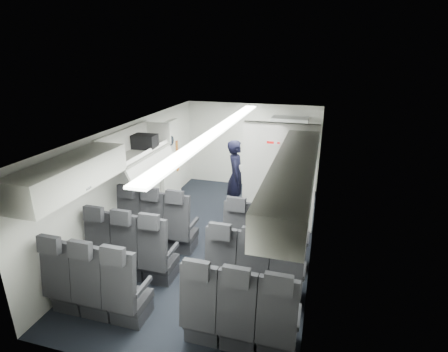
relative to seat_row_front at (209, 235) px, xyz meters
The scene contains 14 objects.
cabin_shell 0.90m from the seat_row_front, 90.00° to the left, with size 3.41×6.01×2.16m.
seat_row_front is the anchor object (origin of this frame).
seat_row_mid 0.90m from the seat_row_front, 90.00° to the right, with size 3.33×0.56×1.24m.
seat_row_rear 1.80m from the seat_row_front, 90.00° to the right, with size 3.33×0.56×1.24m.
overhead_bin_left_rear 2.50m from the seat_row_front, 133.68° to the right, with size 0.53×1.80×0.40m.
overhead_bin_left_front_open 1.98m from the seat_row_front, 168.87° to the left, with size 0.64×1.70×0.72m.
overhead_bin_right_rear 2.50m from the seat_row_front, 46.32° to the right, with size 0.53×1.80×0.40m.
overhead_bin_right_front 2.04m from the seat_row_front, 11.46° to the left, with size 0.53×1.70×0.40m.
bulkhead_partition 1.79m from the seat_row_front, 53.69° to the left, with size 1.40×0.15×2.13m.
galley_unit 3.43m from the seat_row_front, 73.72° to the left, with size 0.85×0.52×1.90m.
boarding_door 2.71m from the seat_row_front, 128.16° to the left, with size 0.12×1.27×1.86m.
flight_attendant 1.90m from the seat_row_front, 89.84° to the left, with size 0.59×0.39×1.63m, color black.
carry_on_bag 2.07m from the seat_row_front, 157.67° to the left, with size 0.43×0.30×0.26m, color black.
papers 1.93m from the seat_row_front, 83.83° to the left, with size 0.21×0.02×0.15m, color white.
Camera 1 is at (1.70, -5.55, 3.38)m, focal length 28.00 mm.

